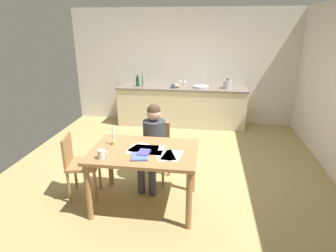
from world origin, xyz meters
name	(u,v)px	position (x,y,z in m)	size (l,w,h in m)	color
ground_plane	(168,170)	(0.00, 0.00, -0.02)	(5.20, 5.20, 0.04)	tan
wall_back	(183,67)	(0.00, 2.60, 1.30)	(5.20, 0.12, 2.60)	silver
kitchen_counter	(181,106)	(0.00, 2.24, 0.45)	(2.92, 0.64, 0.90)	beige
dining_table	(144,158)	(-0.15, -0.98, 0.66)	(1.30, 0.90, 0.77)	#9E7042
chair_at_table	(156,149)	(-0.13, -0.28, 0.48)	(0.44, 0.44, 0.87)	#9E7042
person_seated	(153,140)	(-0.15, -0.43, 0.68)	(0.36, 0.61, 1.19)	#333842
chair_side_empty	(78,163)	(-1.07, -0.91, 0.50)	(0.47, 0.47, 0.88)	#9E7042
coffee_mug	(102,154)	(-0.58, -1.27, 0.83)	(0.13, 0.09, 0.11)	white
candlestick	(113,140)	(-0.58, -0.86, 0.84)	(0.06, 0.06, 0.25)	gold
book_magazine	(144,153)	(-0.13, -1.09, 0.79)	(0.13, 0.18, 0.03)	#4C469B
book_cookery	(140,156)	(-0.16, -1.18, 0.78)	(0.19, 0.21, 0.02)	#4F6AB1
paper_letter	(137,149)	(-0.24, -0.96, 0.77)	(0.21, 0.30, 0.00)	white
paper_bill	(140,148)	(-0.21, -0.92, 0.77)	(0.21, 0.30, 0.00)	white
paper_envelope	(155,150)	(-0.02, -0.96, 0.77)	(0.21, 0.30, 0.00)	white
paper_receipt	(165,155)	(0.13, -1.09, 0.77)	(0.21, 0.30, 0.00)	white
paper_notice	(172,155)	(0.21, -1.08, 0.77)	(0.21, 0.30, 0.00)	white
paper_flyer	(150,150)	(-0.09, -0.96, 0.77)	(0.21, 0.30, 0.00)	white
sink_unit	(201,87)	(0.43, 2.24, 0.92)	(0.36, 0.36, 0.24)	#B2B7BC
bottle_oil	(138,81)	(-1.01, 2.20, 1.01)	(0.08, 0.08, 0.26)	#194C23
bottle_vinegar	(143,80)	(-0.88, 2.22, 1.04)	(0.07, 0.07, 0.32)	#8C999E
mixing_bowl	(175,86)	(-0.14, 2.17, 0.94)	(0.20, 0.20, 0.09)	tan
stovetop_kettle	(227,84)	(1.01, 2.24, 1.00)	(0.18, 0.18, 0.22)	#B7BABF
wine_glass_near_sink	(185,81)	(0.06, 2.39, 1.01)	(0.07, 0.07, 0.15)	silver
wine_glass_by_kettle	(180,81)	(-0.05, 2.39, 1.01)	(0.07, 0.07, 0.15)	silver
teacup_on_counter	(173,86)	(-0.17, 2.09, 0.95)	(0.11, 0.07, 0.10)	#33598C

